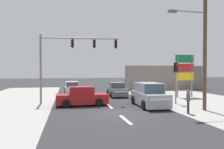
% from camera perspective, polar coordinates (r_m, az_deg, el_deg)
% --- Properties ---
extents(ground_plane, '(140.00, 140.00, 0.00)m').
position_cam_1_polar(ground_plane, '(15.00, 1.49, -10.06)').
color(ground_plane, '#28282B').
extents(lane_dash_near, '(0.20, 2.40, 0.01)m').
position_cam_1_polar(lane_dash_near, '(13.10, 3.54, -11.68)').
color(lane_dash_near, silver).
rests_on(lane_dash_near, ground).
extents(lane_dash_mid, '(0.20, 2.40, 0.01)m').
position_cam_1_polar(lane_dash_mid, '(17.89, -0.73, -8.24)').
color(lane_dash_mid, silver).
rests_on(lane_dash_mid, ground).
extents(lane_dash_far, '(0.20, 2.40, 0.01)m').
position_cam_1_polar(lane_dash_far, '(22.77, -3.15, -6.24)').
color(lane_dash_far, silver).
rests_on(lane_dash_far, ground).
extents(kerb_right_verge, '(10.00, 44.00, 0.02)m').
position_cam_1_polar(kerb_right_verge, '(20.69, 25.35, -7.05)').
color(kerb_right_verge, gray).
rests_on(kerb_right_verge, ground).
extents(kerb_left_verge, '(8.00, 40.00, 0.02)m').
position_cam_1_polar(kerb_left_verge, '(19.25, -27.31, -7.67)').
color(kerb_left_verge, gray).
rests_on(kerb_left_verge, ground).
extents(utility_pole_foreground_right, '(3.78, 0.37, 9.78)m').
position_cam_1_polar(utility_pole_foreground_right, '(17.17, 22.76, 8.88)').
color(utility_pole_foreground_right, '#4C3D2B').
rests_on(utility_pole_foreground_right, ground).
extents(traffic_signal_mast, '(6.86, 0.96, 6.00)m').
position_cam_1_polar(traffic_signal_mast, '(19.43, -11.25, 5.35)').
color(traffic_signal_mast, slate).
rests_on(traffic_signal_mast, ground).
extents(pedestal_signal_right_kerb, '(0.44, 0.30, 3.56)m').
position_cam_1_polar(pedestal_signal_right_kerb, '(19.56, 16.34, -0.38)').
color(pedestal_signal_right_kerb, slate).
rests_on(pedestal_signal_right_kerb, ground).
extents(shopping_plaza_sign, '(2.10, 0.16, 4.60)m').
position_cam_1_polar(shopping_plaza_sign, '(24.70, 18.44, 1.21)').
color(shopping_plaza_sign, slate).
rests_on(shopping_plaza_sign, ground).
extents(shopfront_wall_far, '(12.00, 1.00, 3.60)m').
position_cam_1_polar(shopfront_wall_far, '(33.58, 13.60, -0.84)').
color(shopfront_wall_far, gray).
rests_on(shopfront_wall_far, ground).
extents(sedan_oncoming_mid, '(4.30, 2.02, 1.56)m').
position_cam_1_polar(sedan_oncoming_mid, '(18.32, -7.90, -5.82)').
color(sedan_oncoming_mid, maroon).
rests_on(sedan_oncoming_mid, ground).
extents(sedan_crossing_left, '(2.03, 4.31, 1.56)m').
position_cam_1_polar(sedan_crossing_left, '(24.61, 1.29, -4.05)').
color(sedan_crossing_left, slate).
rests_on(sedan_crossing_left, ground).
extents(suv_receding_far, '(2.14, 4.58, 1.90)m').
position_cam_1_polar(suv_receding_far, '(17.92, 9.64, -5.40)').
color(suv_receding_far, '#A3A8AD').
rests_on(suv_receding_far, ground).
extents(hatchback_kerbside_parked, '(1.82, 3.66, 1.53)m').
position_cam_1_polar(hatchback_kerbside_parked, '(27.67, -10.49, -3.50)').
color(hatchback_kerbside_parked, silver).
rests_on(hatchback_kerbside_parked, ground).
extents(pedestrian_at_kerb, '(0.36, 0.51, 1.63)m').
position_cam_1_polar(pedestrian_at_kerb, '(15.43, 19.29, -6.33)').
color(pedestrian_at_kerb, '#232838').
rests_on(pedestrian_at_kerb, ground).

